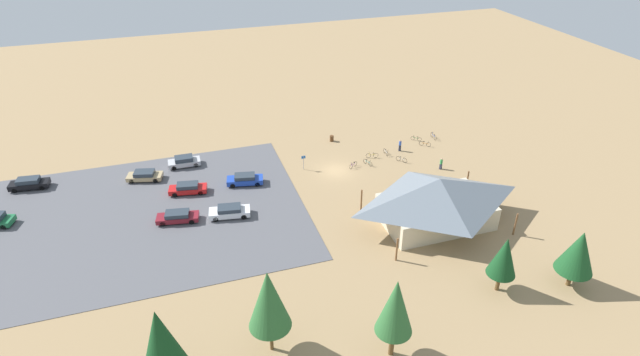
{
  "coord_description": "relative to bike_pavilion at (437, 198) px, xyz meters",
  "views": [
    {
      "loc": [
        20.6,
        56.79,
        34.54
      ],
      "look_at": [
        3.3,
        3.16,
        1.2
      ],
      "focal_mm": 28.55,
      "sensor_mm": 36.0,
      "label": 1
    }
  ],
  "objects": [
    {
      "name": "lot_sign",
      "position": [
        11.02,
        -16.53,
        -1.87
      ],
      "size": [
        0.56,
        0.08,
        2.2
      ],
      "color": "#99999E",
      "rests_on": "ground"
    },
    {
      "name": "car_tan_end_stall",
      "position": [
        31.8,
        -20.23,
        -2.59
      ],
      "size": [
        4.82,
        2.94,
        1.28
      ],
      "color": "tan",
      "rests_on": "parking_lot_asphalt"
    },
    {
      "name": "bicycle_green_edge_north",
      "position": [
        -7.78,
        -19.83,
        -2.94
      ],
      "size": [
        1.27,
        1.13,
        0.76
      ],
      "color": "black",
      "rests_on": "ground"
    },
    {
      "name": "car_red_second_row",
      "position": [
        26.67,
        -15.17,
        -2.56
      ],
      "size": [
        4.92,
        2.53,
        1.35
      ],
      "color": "red",
      "rests_on": "parking_lot_asphalt"
    },
    {
      "name": "visitor_near_lot",
      "position": [
        -3.94,
        -17.53,
        -2.36
      ],
      "size": [
        0.38,
        0.36,
        1.76
      ],
      "color": "#2D3347",
      "rests_on": "ground"
    },
    {
      "name": "car_maroon_aisle_side",
      "position": [
        28.39,
        -9.2,
        -2.58
      ],
      "size": [
        5.02,
        2.59,
        1.3
      ],
      "color": "maroon",
      "rests_on": "parking_lot_asphalt"
    },
    {
      "name": "bicycle_orange_yard_right",
      "position": [
        -8.2,
        -17.75,
        -2.92
      ],
      "size": [
        1.38,
        1.18,
        0.79
      ],
      "color": "black",
      "rests_on": "ground"
    },
    {
      "name": "pine_far_east",
      "position": [
        -0.24,
        11.93,
        0.79
      ],
      "size": [
        2.75,
        2.75,
        6.17
      ],
      "color": "brown",
      "rests_on": "ground"
    },
    {
      "name": "bicycle_silver_yard_center",
      "position": [
        -2.72,
        -14.38,
        -2.91
      ],
      "size": [
        1.1,
        1.39,
        0.86
      ],
      "color": "black",
      "rests_on": "ground"
    },
    {
      "name": "bicycle_purple_front_row",
      "position": [
        4.35,
        -14.95,
        -2.9
      ],
      "size": [
        1.48,
        0.96,
        0.88
      ],
      "color": "black",
      "rests_on": "ground"
    },
    {
      "name": "car_blue_front_row",
      "position": [
        19.39,
        -15.12,
        -2.54
      ],
      "size": [
        4.92,
        2.7,
        1.38
      ],
      "color": "#1E42B2",
      "rests_on": "parking_lot_asphalt"
    },
    {
      "name": "bicycle_blue_by_bin",
      "position": [
        -10.65,
        -19.64,
        -2.88
      ],
      "size": [
        0.48,
        1.82,
        0.9
      ],
      "color": "black",
      "rests_on": "ground"
    },
    {
      "name": "car_black_near_entry",
      "position": [
        45.96,
        -22.56,
        -2.51
      ],
      "size": [
        4.9,
        2.25,
        1.46
      ],
      "color": "black",
      "rests_on": "parking_lot_asphalt"
    },
    {
      "name": "bicycle_teal_back_row",
      "position": [
        2.15,
        -15.04,
        -2.92
      ],
      "size": [
        0.73,
        1.61,
        0.81
      ],
      "color": "black",
      "rests_on": "ground"
    },
    {
      "name": "pine_far_west",
      "position": [
        22.25,
        12.3,
        2.38
      ],
      "size": [
        3.55,
        3.55,
        8.49
      ],
      "color": "brown",
      "rests_on": "ground"
    },
    {
      "name": "pine_west",
      "position": [
        -7.32,
        13.51,
        0.84
      ],
      "size": [
        3.55,
        3.55,
        6.38
      ],
      "color": "brown",
      "rests_on": "ground"
    },
    {
      "name": "ground",
      "position": [
        6.92,
        -14.86,
        -3.28
      ],
      "size": [
        160.0,
        160.0,
        0.0
      ],
      "primitive_type": "plane",
      "color": "#9E7F56",
      "rests_on": "ground"
    },
    {
      "name": "car_silver_inner_stall",
      "position": [
        26.49,
        -22.5,
        -2.53
      ],
      "size": [
        4.36,
        1.92,
        1.43
      ],
      "color": "#BCBCC1",
      "rests_on": "parking_lot_asphalt"
    },
    {
      "name": "parking_lot_asphalt",
      "position": [
        34.04,
        -11.43,
        -3.26
      ],
      "size": [
        41.12,
        28.54,
        0.05
      ],
      "primitive_type": "cube",
      "color": "#56565B",
      "rests_on": "ground"
    },
    {
      "name": "trash_bin",
      "position": [
        4.51,
        -23.62,
        -2.83
      ],
      "size": [
        0.6,
        0.6,
        0.9
      ],
      "primitive_type": "cylinder",
      "color": "brown",
      "rests_on": "ground"
    },
    {
      "name": "car_white_back_corner",
      "position": [
        22.48,
        -8.38,
        -2.55
      ],
      "size": [
        5.02,
        2.65,
        1.36
      ],
      "color": "white",
      "rests_on": "parking_lot_asphalt"
    },
    {
      "name": "bike_pavilion",
      "position": [
        0.0,
        0.0,
        0.0
      ],
      "size": [
        14.87,
        10.24,
        5.82
      ],
      "color": "beige",
      "rests_on": "ground"
    },
    {
      "name": "pine_mideast",
      "position": [
        12.85,
        15.86,
        2.11
      ],
      "size": [
        3.08,
        3.08,
        8.07
      ],
      "color": "brown",
      "rests_on": "ground"
    },
    {
      "name": "pine_midwest",
      "position": [
        30.66,
        13.65,
        2.05
      ],
      "size": [
        3.49,
        3.49,
        8.29
      ],
      "color": "brown",
      "rests_on": "ground"
    },
    {
      "name": "visitor_crossing_yard",
      "position": [
        -6.94,
        -10.89,
        -2.41
      ],
      "size": [
        0.39,
        0.36,
        1.67
      ],
      "color": "#2D3347",
      "rests_on": "ground"
    },
    {
      "name": "bicycle_yellow_mid_cluster",
      "position": [
        0.77,
        -16.77,
        -2.9
      ],
      "size": [
        1.76,
        0.58,
        0.9
      ],
      "color": "black",
      "rests_on": "ground"
    },
    {
      "name": "bicycle_white_near_sign",
      "position": [
        -1.53,
        -17.11,
        -2.92
      ],
      "size": [
        0.48,
        1.72,
        0.78
      ],
      "color": "black",
      "rests_on": "ground"
    }
  ]
}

